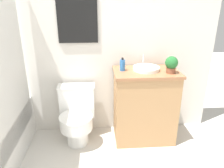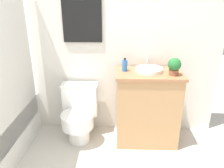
{
  "view_description": "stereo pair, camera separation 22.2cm",
  "coord_description": "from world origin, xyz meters",
  "px_view_note": "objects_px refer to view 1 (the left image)",
  "views": [
    {
      "loc": [
        0.29,
        -0.61,
        1.61
      ],
      "look_at": [
        0.44,
        1.45,
        0.8
      ],
      "focal_mm": 35.0,
      "sensor_mm": 36.0,
      "label": 1
    },
    {
      "loc": [
        0.51,
        -0.61,
        1.61
      ],
      "look_at": [
        0.44,
        1.45,
        0.8
      ],
      "focal_mm": 35.0,
      "sensor_mm": 36.0,
      "label": 2
    }
  ],
  "objects_px": {
    "toilet": "(77,115)",
    "soap_bottle": "(122,65)",
    "sink": "(146,68)",
    "potted_plant": "(171,64)"
  },
  "relations": [
    {
      "from": "toilet",
      "to": "soap_bottle",
      "type": "relative_size",
      "value": 4.54
    },
    {
      "from": "toilet",
      "to": "sink",
      "type": "distance_m",
      "value": 0.97
    },
    {
      "from": "toilet",
      "to": "sink",
      "type": "height_order",
      "value": "sink"
    },
    {
      "from": "sink",
      "to": "potted_plant",
      "type": "height_order",
      "value": "potted_plant"
    },
    {
      "from": "sink",
      "to": "soap_bottle",
      "type": "relative_size",
      "value": 2.24
    },
    {
      "from": "toilet",
      "to": "sink",
      "type": "bearing_deg",
      "value": 1.86
    },
    {
      "from": "sink",
      "to": "potted_plant",
      "type": "relative_size",
      "value": 1.81
    },
    {
      "from": "sink",
      "to": "potted_plant",
      "type": "distance_m",
      "value": 0.28
    },
    {
      "from": "sink",
      "to": "toilet",
      "type": "bearing_deg",
      "value": -178.14
    },
    {
      "from": "toilet",
      "to": "soap_bottle",
      "type": "bearing_deg",
      "value": 2.91
    }
  ]
}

